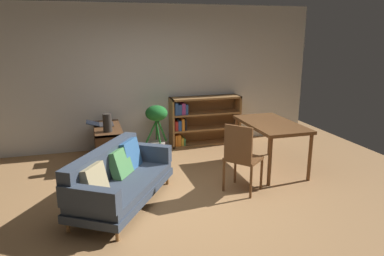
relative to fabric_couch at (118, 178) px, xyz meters
name	(u,v)px	position (x,y,z in m)	size (l,w,h in m)	color
ground_plane	(181,204)	(0.77, -0.24, -0.37)	(8.16, 8.16, 0.00)	#A87A4C
back_wall_panel	(144,77)	(0.77, 2.46, 0.98)	(6.80, 0.10, 2.70)	silver
fabric_couch	(118,178)	(0.00, 0.00, 0.00)	(1.56, 1.86, 0.74)	olive
media_console	(108,144)	(-0.01, 1.72, -0.06)	(0.45, 1.06, 0.61)	#56351E
open_laptop	(101,124)	(-0.10, 1.88, 0.27)	(0.46, 0.32, 0.08)	#333338
desk_speaker	(107,123)	(-0.02, 1.41, 0.40)	(0.14, 0.14, 0.30)	#2D2823
potted_floor_plant	(157,122)	(0.90, 1.98, 0.20)	(0.45, 0.41, 0.89)	#9E9389
dining_table	(271,128)	(2.51, 0.61, 0.33)	(0.77, 1.35, 0.78)	brown
dining_chair_near	(241,155)	(1.68, -0.10, 0.18)	(0.60, 0.60, 0.99)	brown
bookshelf	(200,120)	(1.82, 2.26, 0.11)	(1.41, 0.36, 0.96)	olive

